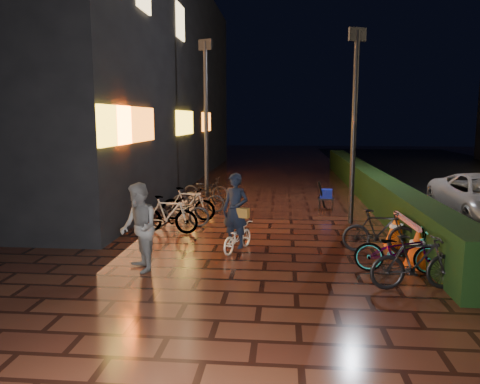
# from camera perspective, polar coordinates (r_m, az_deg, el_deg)

# --- Properties ---
(ground) EXTENTS (80.00, 80.00, 0.00)m
(ground) POSITION_cam_1_polar(r_m,az_deg,el_deg) (9.23, 3.10, -8.43)
(ground) COLOR #381911
(ground) RESTS_ON ground
(hedge) EXTENTS (0.70, 20.00, 1.00)m
(hedge) POSITION_cam_1_polar(r_m,az_deg,el_deg) (17.21, 15.23, 1.10)
(hedge) COLOR black
(hedge) RESTS_ON ground
(bystander_person) EXTENTS (0.94, 0.99, 1.62)m
(bystander_person) POSITION_cam_1_polar(r_m,az_deg,el_deg) (8.63, -12.25, -4.26)
(bystander_person) COLOR slate
(bystander_person) RESTS_ON ground
(storefront_block) EXTENTS (12.09, 22.00, 9.00)m
(storefront_block) POSITION_cam_1_polar(r_m,az_deg,el_deg) (22.62, -20.97, 12.78)
(storefront_block) COLOR black
(storefront_block) RESTS_ON ground
(lamp_post_hedge) EXTENTS (0.46, 0.26, 5.00)m
(lamp_post_hedge) POSITION_cam_1_polar(r_m,az_deg,el_deg) (12.52, 13.75, 8.69)
(lamp_post_hedge) COLOR black
(lamp_post_hedge) RESTS_ON ground
(lamp_post_sf) EXTENTS (0.50, 0.29, 5.42)m
(lamp_post_sf) POSITION_cam_1_polar(r_m,az_deg,el_deg) (16.47, -4.16, 9.70)
(lamp_post_sf) COLOR black
(lamp_post_sf) RESTS_ON ground
(cyclist) EXTENTS (0.81, 1.22, 1.66)m
(cyclist) POSITION_cam_1_polar(r_m,az_deg,el_deg) (9.71, -0.45, -3.77)
(cyclist) COLOR white
(cyclist) RESTS_ON ground
(traffic_barrier) EXTENTS (0.54, 1.92, 0.77)m
(traffic_barrier) POSITION_cam_1_polar(r_m,az_deg,el_deg) (10.03, 19.57, -5.25)
(traffic_barrier) COLOR #DD440B
(traffic_barrier) RESTS_ON ground
(cart_assembly) EXTENTS (0.55, 0.50, 0.92)m
(cart_assembly) POSITION_cam_1_polar(r_m,az_deg,el_deg) (14.39, 10.42, -0.34)
(cart_assembly) COLOR black
(cart_assembly) RESTS_ON ground
(parked_bikes_storefront) EXTENTS (1.84, 5.17, 0.91)m
(parked_bikes_storefront) POSITION_cam_1_polar(r_m,az_deg,el_deg) (13.26, -6.12, -1.22)
(parked_bikes_storefront) COLOR black
(parked_bikes_storefront) RESTS_ON ground
(parked_bikes_hedge) EXTENTS (1.71, 2.68, 0.91)m
(parked_bikes_hedge) POSITION_cam_1_polar(r_m,az_deg,el_deg) (9.04, 18.56, -6.38)
(parked_bikes_hedge) COLOR black
(parked_bikes_hedge) RESTS_ON ground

